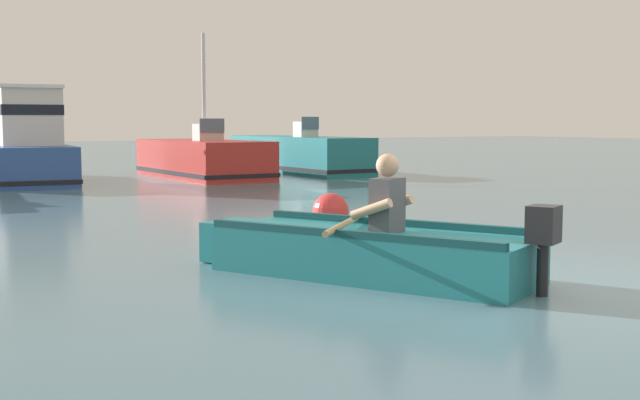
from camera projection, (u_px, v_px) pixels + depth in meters
name	position (u px, v px, depth m)	size (l,w,h in m)	color
ground_plane	(567.00, 284.00, 7.51)	(120.00, 120.00, 0.00)	slate
rowboat_with_person	(367.00, 250.00, 7.91)	(2.33, 3.53, 1.19)	#1E727A
moored_boat_blue	(27.00, 147.00, 20.30)	(2.45, 6.05, 2.36)	#2D519E
moored_boat_red	(203.00, 160.00, 22.00)	(2.08, 5.08, 3.84)	#B72D28
moored_boat_teal	(298.00, 155.00, 24.30)	(1.77, 6.03, 1.65)	#1E727A
mooring_buoy	(331.00, 211.00, 11.33)	(0.51, 0.51, 0.51)	red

